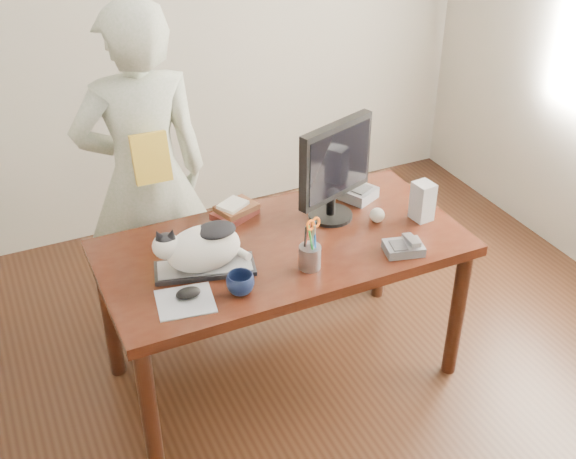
# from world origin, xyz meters

# --- Properties ---
(room) EXTENTS (4.50, 4.50, 4.50)m
(room) POSITION_xyz_m (0.00, 0.00, 1.35)
(room) COLOR black
(room) RESTS_ON ground
(desk) EXTENTS (1.60, 0.80, 0.75)m
(desk) POSITION_xyz_m (0.00, 0.68, 0.60)
(desk) COLOR black
(desk) RESTS_ON ground
(keyboard) EXTENTS (0.44, 0.25, 0.02)m
(keyboard) POSITION_xyz_m (-0.38, 0.55, 0.76)
(keyboard) COLOR black
(keyboard) RESTS_ON desk
(cat) EXTENTS (0.41, 0.27, 0.23)m
(cat) POSITION_xyz_m (-0.39, 0.55, 0.87)
(cat) COLOR white
(cat) RESTS_ON keyboard
(monitor) EXTENTS (0.41, 0.26, 0.48)m
(monitor) POSITION_xyz_m (0.30, 0.70, 1.02)
(monitor) COLOR black
(monitor) RESTS_ON desk
(pen_cup) EXTENTS (0.12, 0.12, 0.23)m
(pen_cup) POSITION_xyz_m (0.02, 0.39, 0.81)
(pen_cup) COLOR gray
(pen_cup) RESTS_ON desk
(mousepad) EXTENTS (0.25, 0.23, 0.01)m
(mousepad) POSITION_xyz_m (-0.52, 0.38, 0.75)
(mousepad) COLOR #AAAEB6
(mousepad) RESTS_ON desk
(mouse) EXTENTS (0.11, 0.08, 0.04)m
(mouse) POSITION_xyz_m (-0.50, 0.40, 0.77)
(mouse) COLOR black
(mouse) RESTS_ON mousepad
(coffee_mug) EXTENTS (0.15, 0.15, 0.09)m
(coffee_mug) POSITION_xyz_m (-0.30, 0.35, 0.79)
(coffee_mug) COLOR black
(coffee_mug) RESTS_ON desk
(phone) EXTENTS (0.19, 0.15, 0.07)m
(phone) POSITION_xyz_m (0.44, 0.32, 0.77)
(phone) COLOR #5A595E
(phone) RESTS_ON desk
(speaker) EXTENTS (0.09, 0.10, 0.18)m
(speaker) POSITION_xyz_m (0.67, 0.52, 0.84)
(speaker) COLOR #A0A0A3
(speaker) RESTS_ON desk
(baseball) EXTENTS (0.07, 0.07, 0.07)m
(baseball) POSITION_xyz_m (0.47, 0.58, 0.78)
(baseball) COLOR beige
(baseball) RESTS_ON desk
(book_stack) EXTENTS (0.24, 0.21, 0.07)m
(book_stack) POSITION_xyz_m (-0.10, 0.90, 0.78)
(book_stack) COLOR #491813
(book_stack) RESTS_ON desk
(calculator) EXTENTS (0.22, 0.24, 0.06)m
(calculator) POSITION_xyz_m (0.49, 0.83, 0.78)
(calculator) COLOR #5A595E
(calculator) RESTS_ON desk
(person) EXTENTS (0.65, 0.44, 1.73)m
(person) POSITION_xyz_m (-0.43, 1.23, 0.86)
(person) COLOR silver
(person) RESTS_ON ground
(held_book) EXTENTS (0.17, 0.10, 0.23)m
(held_book) POSITION_xyz_m (-0.43, 1.06, 1.05)
(held_book) COLOR gold
(held_book) RESTS_ON person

